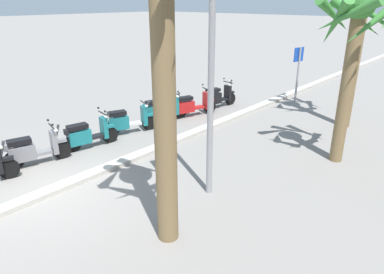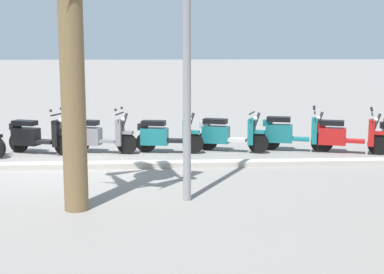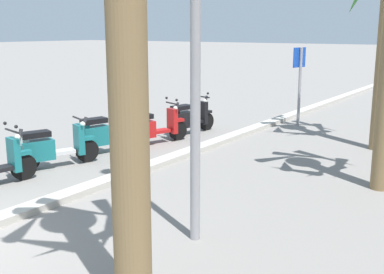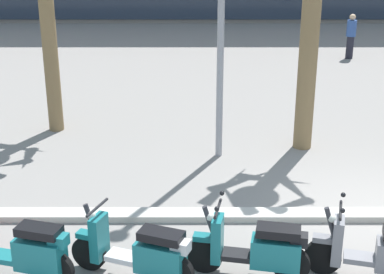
% 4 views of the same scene
% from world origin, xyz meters
% --- Properties ---
extents(ground_plane, '(200.00, 200.00, 0.00)m').
position_xyz_m(ground_plane, '(0.00, 0.00, 0.00)').
color(ground_plane, gray).
extents(curb_strip, '(60.00, 0.36, 0.12)m').
position_xyz_m(curb_strip, '(0.00, 0.01, 0.06)').
color(curb_strip, '#BCB7AD').
rests_on(curb_strip, ground).
extents(scooter_red_mid_centre, '(1.79, 0.85, 1.17)m').
position_xyz_m(scooter_red_mid_centre, '(-6.89, -1.39, 0.45)').
color(scooter_red_mid_centre, black).
rests_on(scooter_red_mid_centre, ground).
extents(scooter_teal_second_in_line, '(1.77, 0.76, 1.17)m').
position_xyz_m(scooter_teal_second_in_line, '(-5.58, -1.77, 0.47)').
color(scooter_teal_second_in_line, black).
rests_on(scooter_teal_second_in_line, ground).
extents(scooter_teal_tail_end, '(1.77, 0.87, 1.04)m').
position_xyz_m(scooter_teal_tail_end, '(-3.95, -1.79, 0.45)').
color(scooter_teal_tail_end, black).
rests_on(scooter_teal_tail_end, ground).
extents(scooter_teal_lead_nearest, '(1.72, 0.65, 1.17)m').
position_xyz_m(scooter_teal_lead_nearest, '(-2.34, -1.70, 0.45)').
color(scooter_teal_lead_nearest, black).
rests_on(scooter_teal_lead_nearest, ground).
extents(scooter_grey_mid_front, '(1.75, 0.73, 1.17)m').
position_xyz_m(scooter_grey_mid_front, '(-0.66, -1.79, 0.45)').
color(scooter_grey_mid_front, black).
rests_on(scooter_grey_mid_front, ground).
extents(scooter_black_last_in_row, '(1.75, 0.88, 1.17)m').
position_xyz_m(scooter_black_last_in_row, '(0.89, -1.79, 0.45)').
color(scooter_black_last_in_row, black).
rests_on(scooter_black_last_in_row, ground).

